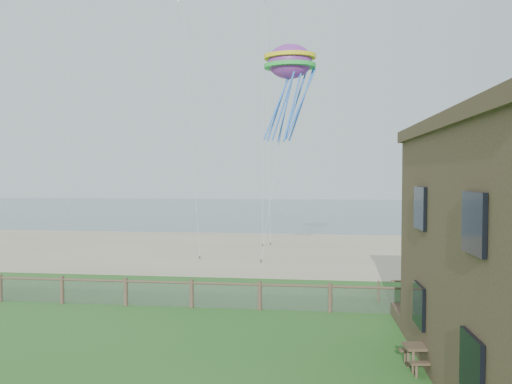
# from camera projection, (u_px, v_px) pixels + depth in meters

# --- Properties ---
(ground) EXTENTS (160.00, 160.00, 0.00)m
(ground) POSITION_uv_depth(u_px,v_px,m) (239.00, 368.00, 13.69)
(ground) COLOR #276221
(ground) RESTS_ON ground
(sand_beach) EXTENTS (72.00, 20.00, 0.02)m
(sand_beach) POSITION_uv_depth(u_px,v_px,m) (281.00, 250.00, 35.54)
(sand_beach) COLOR tan
(sand_beach) RESTS_ON ground
(ocean) EXTENTS (160.00, 68.00, 0.02)m
(ocean) POSITION_uv_depth(u_px,v_px,m) (295.00, 209.00, 79.25)
(ocean) COLOR slate
(ocean) RESTS_ON ground
(chainlink_fence) EXTENTS (36.20, 0.20, 1.25)m
(chainlink_fence) POSITION_uv_depth(u_px,v_px,m) (260.00, 297.00, 19.63)
(chainlink_fence) COLOR brown
(chainlink_fence) RESTS_ON ground
(picnic_table) EXTENTS (1.73, 1.38, 0.68)m
(picnic_table) POSITION_uv_depth(u_px,v_px,m) (432.00, 359.00, 13.53)
(picnic_table) COLOR brown
(picnic_table) RESTS_ON ground
(octopus_kite) EXTENTS (3.58, 3.03, 6.28)m
(octopus_kite) POSITION_uv_depth(u_px,v_px,m) (290.00, 89.00, 26.77)
(octopus_kite) COLOR #E6243F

